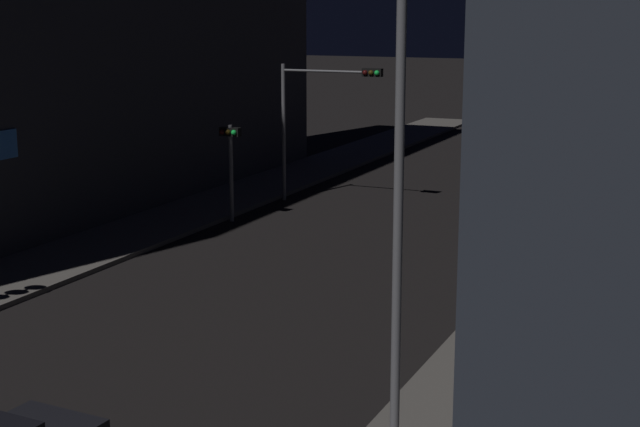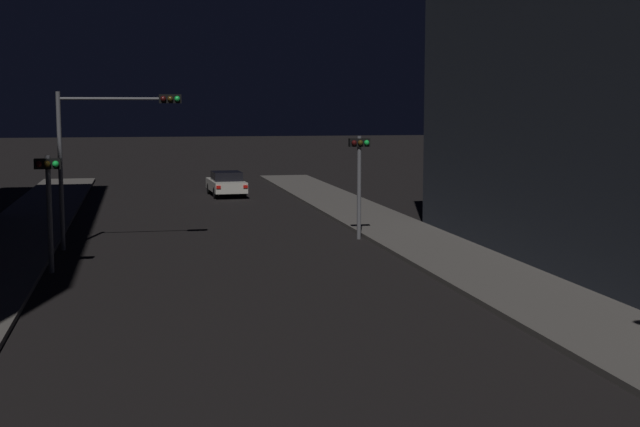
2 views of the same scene
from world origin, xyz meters
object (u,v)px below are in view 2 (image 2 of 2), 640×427
Objects in this scene: traffic_light_overhead at (106,136)px; traffic_light_left_kerb at (49,189)px; far_car at (226,183)px; traffic_light_right_kerb at (359,166)px.

traffic_light_overhead is 4.98m from traffic_light_left_kerb.
traffic_light_overhead is at bearing -108.32° from far_car.
traffic_light_right_kerb reaches higher than far_car.
far_car is 1.24× the size of traffic_light_left_kerb.
traffic_light_overhead is 1.41× the size of traffic_light_right_kerb.
traffic_light_overhead is at bearing -177.08° from traffic_light_right_kerb.
traffic_light_left_kerb is (-1.61, -4.48, -1.45)m from traffic_light_overhead.
traffic_light_overhead is 1.55× the size of traffic_light_left_kerb.
far_car is 0.80× the size of traffic_light_overhead.
far_car is at bearing 71.68° from traffic_light_overhead.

